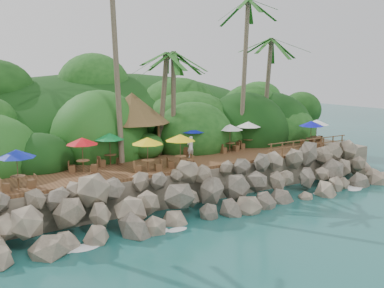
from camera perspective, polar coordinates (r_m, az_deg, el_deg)
ground at (r=25.92m, az=7.14°, el=-9.39°), size 140.00×140.00×0.00m
land_base at (r=38.93m, az=-7.82°, el=-1.24°), size 32.00×25.20×2.10m
jungle_hill at (r=45.96m, az=-11.64°, el=-0.97°), size 44.80×28.00×15.40m
seawall at (r=27.08m, az=4.51°, el=-5.94°), size 29.00×4.00×2.30m
terrace at (r=30.03m, az=0.00°, el=-2.26°), size 26.00×5.00×0.20m
jungle_foliage at (r=38.26m, az=-7.17°, el=-3.04°), size 44.00×16.00×12.00m
foam_line at (r=26.13m, az=6.72°, el=-9.15°), size 25.20×0.80×0.06m
palms at (r=31.57m, az=-3.62°, el=17.05°), size 29.64×6.69×15.05m
palapa at (r=31.42m, az=-8.01°, el=4.82°), size 5.46×5.46×4.60m
dining_clusters at (r=29.71m, az=0.51°, el=1.31°), size 25.58×4.98×2.15m
railing at (r=33.89m, az=15.36°, el=0.01°), size 8.30×0.10×1.00m
waiter at (r=30.45m, az=-0.21°, el=-0.40°), size 0.62×0.45×1.56m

